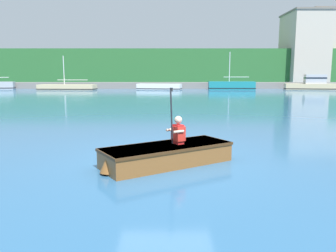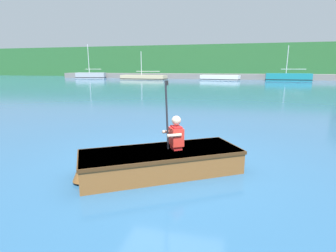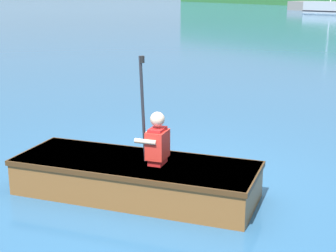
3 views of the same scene
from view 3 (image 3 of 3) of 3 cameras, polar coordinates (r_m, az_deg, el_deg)
The scene contains 4 objects.
ground_plane at distance 6.67m, azimuth -0.02°, elevation -6.41°, with size 300.00×300.00×0.00m, color #28567F.
moored_boat_dock_west_inner at distance 50.86m, azimuth 17.79°, elevation 12.40°, with size 5.37×2.87×5.94m.
rowboat_foreground at distance 6.26m, azimuth -4.01°, elevation -5.49°, with size 3.05×2.46×0.44m.
person_paddler at distance 5.98m, azimuth -1.26°, elevation -1.61°, with size 0.45×0.45×1.26m.
Camera 3 is at (4.88, -3.81, 2.47)m, focal length 55.00 mm.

